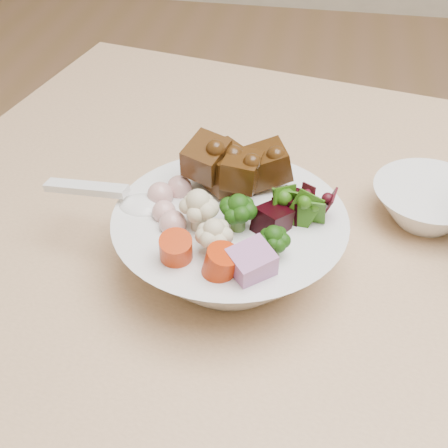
{
  "coord_description": "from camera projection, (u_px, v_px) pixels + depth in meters",
  "views": [
    {
      "loc": [
        -0.5,
        -0.46,
        1.26
      ],
      "look_at": [
        -0.59,
        0.02,
        0.86
      ],
      "focal_mm": 50.0,
      "sensor_mm": 36.0,
      "label": 1
    }
  ],
  "objects": [
    {
      "name": "food_bowl",
      "position": [
        232.0,
        239.0,
        0.65
      ],
      "size": [
        0.24,
        0.24,
        0.13
      ],
      "color": "white",
      "rests_on": "dining_table"
    },
    {
      "name": "side_bowl",
      "position": [
        427.0,
        204.0,
        0.73
      ],
      "size": [
        0.13,
        0.13,
        0.04
      ],
      "primitive_type": null,
      "color": "white",
      "rests_on": "dining_table"
    },
    {
      "name": "soup_spoon",
      "position": [
        128.0,
        202.0,
        0.65
      ],
      "size": [
        0.15,
        0.05,
        0.03
      ],
      "rotation": [
        0.0,
        0.0,
        -0.19
      ],
      "color": "white",
      "rests_on": "food_bowl"
    }
  ]
}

